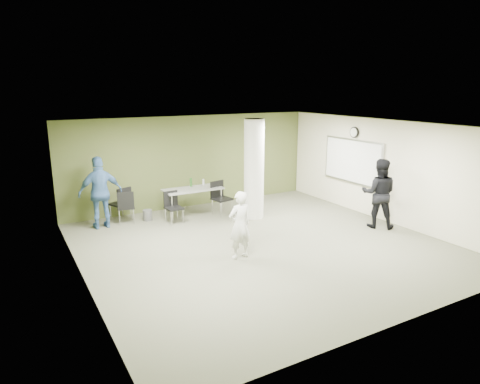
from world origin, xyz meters
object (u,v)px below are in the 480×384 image
folding_table (193,190)px  chair_back_left (126,205)px  man_blue (101,193)px  woman_white (240,225)px  man_black (379,193)px

folding_table → chair_back_left: 1.92m
chair_back_left → man_blue: (-0.64, -0.03, 0.42)m
woman_white → folding_table: bearing=-102.0°
folding_table → woman_white: size_ratio=1.13×
chair_back_left → folding_table: bearing=-173.1°
chair_back_left → man_blue: man_blue is taller
chair_back_left → woman_white: 3.93m
woman_white → man_blue: (-2.15, 3.59, 0.21)m
woman_white → man_blue: size_ratio=0.78×
woman_white → chair_back_left: bearing=-72.8°
chair_back_left → man_blue: bearing=15.2°
folding_table → chair_back_left: bearing=174.3°
man_black → folding_table: bearing=2.9°
woman_white → man_black: size_ratio=0.81×
man_black → man_blue: size_ratio=0.96×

